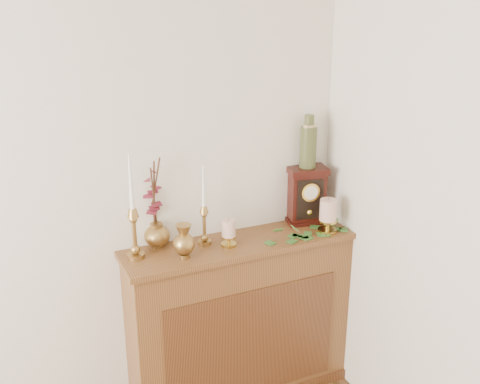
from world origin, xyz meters
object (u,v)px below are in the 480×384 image
candlestick_left (134,225)px  candlestick_center (204,219)px  bud_vase (184,242)px  mantel_clock (306,195)px  ceramic_vase (308,144)px  ginger_jar (153,205)px

candlestick_left → candlestick_center: 0.36m
bud_vase → mantel_clock: bearing=11.0°
candlestick_left → ceramic_vase: ceramic_vase is taller
ginger_jar → candlestick_center: bearing=-23.2°
bud_vase → ginger_jar: bearing=112.5°
bud_vase → ginger_jar: 0.26m
mantel_clock → ginger_jar: bearing=-172.3°
candlestick_left → mantel_clock: size_ratio=1.63×
mantel_clock → ceramic_vase: bearing=90.0°
ceramic_vase → bud_vase: bearing=-168.8°
ginger_jar → ceramic_vase: bearing=-3.6°
candlestick_left → bud_vase: 0.25m
candlestick_left → ginger_jar: (0.13, 0.11, 0.04)m
bud_vase → mantel_clock: size_ratio=0.54×
candlestick_center → mantel_clock: 0.62m
mantel_clock → ceramic_vase: size_ratio=1.11×
candlestick_center → ginger_jar: 0.26m
ginger_jar → ceramic_vase: (0.85, -0.05, 0.23)m
candlestick_center → ginger_jar: size_ratio=0.87×
ceramic_vase → candlestick_center: bearing=-175.8°
candlestick_left → ginger_jar: bearing=40.5°
candlestick_left → ginger_jar: candlestick_left is taller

